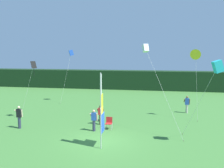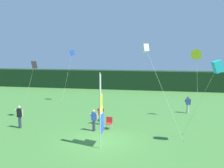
% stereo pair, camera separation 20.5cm
% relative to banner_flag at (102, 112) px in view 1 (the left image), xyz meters
% --- Properties ---
extents(ground_plane, '(120.00, 120.00, 0.00)m').
position_rel_banner_flag_xyz_m(ground_plane, '(-0.22, 0.82, -2.20)').
color(ground_plane, '#3D7533').
extents(distant_treeline, '(80.00, 2.40, 2.92)m').
position_rel_banner_flag_xyz_m(distant_treeline, '(-0.22, 23.96, -0.74)').
color(distant_treeline, black).
rests_on(distant_treeline, ground).
extents(banner_flag, '(0.06, 1.03, 4.59)m').
position_rel_banner_flag_xyz_m(banner_flag, '(0.00, 0.00, 0.00)').
color(banner_flag, '#B7B7BC').
rests_on(banner_flag, ground).
extents(person_near_banner, '(0.55, 0.48, 1.59)m').
position_rel_banner_flag_xyz_m(person_near_banner, '(-1.10, 4.51, -1.36)').
color(person_near_banner, brown).
rests_on(person_near_banner, ground).
extents(person_mid_field, '(0.55, 0.48, 1.73)m').
position_rel_banner_flag_xyz_m(person_mid_field, '(-6.96, 2.48, -1.28)').
color(person_mid_field, '#2D334C').
rests_on(person_mid_field, ground).
extents(person_far_left, '(0.55, 0.48, 1.60)m').
position_rel_banner_flag_xyz_m(person_far_left, '(-1.22, 2.84, -1.35)').
color(person_far_left, '#2D334C').
rests_on(person_far_left, ground).
extents(person_far_right, '(0.55, 0.48, 1.65)m').
position_rel_banner_flag_xyz_m(person_far_right, '(6.17, 9.60, -1.32)').
color(person_far_right, '#B7B2A3').
rests_on(person_far_right, ground).
extents(folding_chair, '(0.51, 0.51, 0.89)m').
position_rel_banner_flag_xyz_m(folding_chair, '(-0.24, 3.55, -1.69)').
color(folding_chair, '#BCBCC1').
rests_on(folding_chair, ground).
extents(kite_cyan_box_0, '(2.02, 2.22, 5.33)m').
position_rel_banner_flag_xyz_m(kite_cyan_box_0, '(6.75, 1.23, 2.71)').
color(kite_cyan_box_0, brown).
rests_on(kite_cyan_box_0, ground).
extents(kite_yellow_delta_1, '(1.00, 1.37, 6.07)m').
position_rel_banner_flag_xyz_m(kite_yellow_delta_1, '(6.50, 7.75, 3.38)').
color(kite_yellow_delta_1, brown).
rests_on(kite_yellow_delta_1, ground).
extents(kite_white_box_2, '(2.98, 3.01, 6.39)m').
position_rel_banner_flag_xyz_m(kite_white_box_2, '(2.39, 4.46, 3.81)').
color(kite_white_box_2, brown).
rests_on(kite_white_box_2, ground).
extents(kite_blue_box_3, '(1.36, 1.48, 6.06)m').
position_rel_banner_flag_xyz_m(kite_blue_box_3, '(-6.34, 12.72, 3.47)').
color(kite_blue_box_3, brown).
rests_on(kite_blue_box_3, ground).
extents(kite_black_diamond_4, '(1.58, 0.52, 5.02)m').
position_rel_banner_flag_xyz_m(kite_black_diamond_4, '(-7.04, 5.03, 2.19)').
color(kite_black_diamond_4, brown).
rests_on(kite_black_diamond_4, ground).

